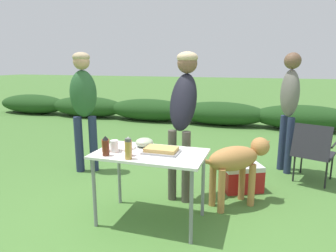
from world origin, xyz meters
name	(u,v)px	position (x,y,z in m)	size (l,w,h in m)	color
ground_plane	(151,220)	(0.00, 0.00, 0.00)	(60.00, 60.00, 0.00)	#477533
shrub_hedge	(220,113)	(0.00, 5.13, 0.30)	(14.40, 0.90, 0.61)	#1E4219
folding_table	(150,160)	(0.00, 0.00, 0.66)	(1.10, 0.64, 0.74)	silver
food_tray	(161,150)	(0.11, 0.02, 0.77)	(0.35, 0.23, 0.06)	#9E9EA3
plate_stack	(125,148)	(-0.30, 0.05, 0.75)	(0.21, 0.21, 0.02)	white
mixing_bowl	(144,142)	(-0.14, 0.18, 0.79)	(0.19, 0.19, 0.09)	#ADBC99
paper_cup_stack	(114,146)	(-0.34, -0.10, 0.80)	(0.08, 0.08, 0.12)	white
hot_sauce_bottle	(106,144)	(-0.44, -0.10, 0.82)	(0.07, 0.07, 0.16)	#CC4214
ketchup_bottle	(128,147)	(-0.16, -0.15, 0.83)	(0.07, 0.07, 0.19)	red
spice_jar	(128,149)	(-0.12, -0.25, 0.84)	(0.06, 0.06, 0.20)	#B2893D
bbq_sauce_bottle	(106,146)	(-0.37, -0.22, 0.83)	(0.06, 0.06, 0.20)	#562314
standing_person_in_navy_coat	(183,104)	(0.16, 0.68, 1.14)	(0.35, 0.50, 1.74)	#4C473D
standing_person_in_gray_fleece	(84,99)	(-1.44, 1.08, 1.10)	(0.46, 0.42, 1.76)	#232D4C
standing_person_in_red_jacket	(289,100)	(1.40, 1.97, 1.09)	(0.36, 0.39, 1.75)	#232D4C
dog	(238,161)	(0.81, 0.64, 0.53)	(0.79, 0.71, 0.77)	#B27A42
camp_chair_green_behind_table	(313,150)	(1.72, 1.60, 0.47)	(0.64, 0.71, 0.83)	#232328
cooler_box	(242,177)	(0.84, 1.07, 0.17)	(0.57, 0.51, 0.34)	#B21E1E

